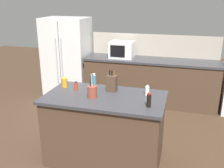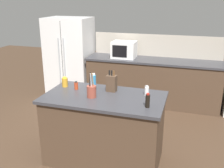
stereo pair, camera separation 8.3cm
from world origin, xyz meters
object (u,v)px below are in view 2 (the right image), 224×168
(honey_jar, at_px, (65,82))
(microwave, at_px, (124,50))
(utensil_crock, at_px, (92,91))
(spice_jar_paprika, at_px, (76,86))
(knife_block, at_px, (112,83))
(salt_shaker, at_px, (147,91))
(refrigerator, at_px, (70,57))
(soy_sauce_bottle, at_px, (148,101))
(dish_soap_bottle, at_px, (94,82))

(honey_jar, bearing_deg, microwave, 80.57)
(microwave, bearing_deg, honey_jar, -99.43)
(utensil_crock, xyz_separation_m, spice_jar_paprika, (-0.31, 0.21, -0.03))
(knife_block, xyz_separation_m, honey_jar, (-0.69, -0.02, -0.05))
(spice_jar_paprika, bearing_deg, salt_shaker, 3.06)
(knife_block, bearing_deg, microwave, 103.40)
(microwave, distance_m, honey_jar, 2.04)
(microwave, distance_m, knife_block, 2.03)
(refrigerator, height_order, knife_block, refrigerator)
(soy_sauce_bottle, bearing_deg, microwave, 110.88)
(spice_jar_paprika, bearing_deg, honey_jar, 164.00)
(microwave, xyz_separation_m, utensil_crock, (0.18, -2.28, -0.09))
(knife_block, relative_size, soy_sauce_bottle, 1.68)
(microwave, relative_size, utensil_crock, 1.51)
(knife_block, distance_m, utensil_crock, 0.34)
(utensil_crock, distance_m, spice_jar_paprika, 0.38)
(knife_block, distance_m, dish_soap_bottle, 0.26)
(utensil_crock, height_order, dish_soap_bottle, utensil_crock)
(microwave, distance_m, soy_sauce_bottle, 2.55)
(knife_block, xyz_separation_m, dish_soap_bottle, (-0.26, -0.00, -0.01))
(salt_shaker, bearing_deg, refrigerator, 135.48)
(knife_block, relative_size, salt_shaker, 2.16)
(dish_soap_bottle, bearing_deg, spice_jar_paprika, -162.18)
(dish_soap_bottle, height_order, honey_jar, dish_soap_bottle)
(microwave, relative_size, knife_block, 1.67)
(utensil_crock, height_order, spice_jar_paprika, utensil_crock)
(honey_jar, bearing_deg, dish_soap_bottle, 2.29)
(refrigerator, bearing_deg, knife_block, -51.57)
(microwave, height_order, spice_jar_paprika, microwave)
(refrigerator, relative_size, utensil_crock, 5.37)
(knife_block, bearing_deg, salt_shaker, 0.57)
(utensil_crock, distance_m, salt_shaker, 0.71)
(refrigerator, distance_m, microwave, 1.29)
(soy_sauce_bottle, relative_size, salt_shaker, 1.29)
(refrigerator, xyz_separation_m, salt_shaker, (2.10, -2.07, 0.14))
(dish_soap_bottle, xyz_separation_m, spice_jar_paprika, (-0.23, -0.07, -0.05))
(soy_sauce_bottle, xyz_separation_m, spice_jar_paprika, (-1.04, 0.32, -0.03))
(microwave, bearing_deg, utensil_crock, -85.59)
(knife_block, distance_m, salt_shaker, 0.48)
(utensil_crock, distance_m, dish_soap_bottle, 0.30)
(refrigerator, height_order, salt_shaker, refrigerator)
(refrigerator, xyz_separation_m, dish_soap_bottle, (1.37, -2.05, 0.19))
(spice_jar_paprika, xyz_separation_m, honey_jar, (-0.20, 0.06, 0.01))
(microwave, xyz_separation_m, salt_shaker, (0.83, -2.02, -0.11))
(refrigerator, distance_m, knife_block, 2.62)
(knife_block, height_order, soy_sauce_bottle, knife_block)
(refrigerator, bearing_deg, dish_soap_bottle, -56.24)
(refrigerator, height_order, utensil_crock, refrigerator)
(microwave, distance_m, salt_shaker, 2.19)
(utensil_crock, bearing_deg, dish_soap_bottle, 105.30)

